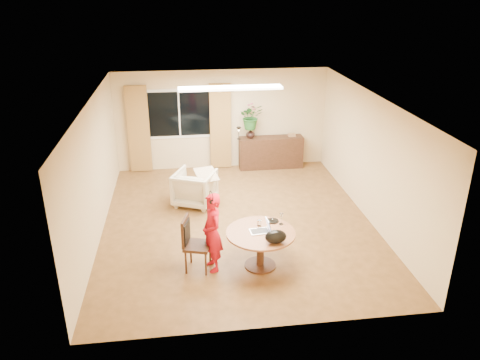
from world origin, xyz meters
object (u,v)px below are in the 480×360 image
Objects in this scene: child at (212,233)px; armchair at (195,188)px; dining_table at (261,239)px; dining_chair at (198,244)px; sideboard at (271,152)px.

armchair is at bearing 169.19° from child.
armchair reaches higher than dining_table.
armchair is (-1.03, 2.67, -0.15)m from dining_table.
child is at bearing 177.52° from dining_table.
dining_chair is at bearing -108.71° from child.
dining_table is at bearing 12.99° from dining_chair.
child is (-0.83, 0.04, 0.17)m from dining_table.
sideboard reaches higher than armchair.
armchair is at bearing 104.44° from dining_chair.
sideboard reaches higher than dining_table.
dining_table is 2.86m from armchair.
dining_table is 0.85m from child.
child is at bearing 117.85° from armchair.
armchair is at bearing -136.55° from sideboard.
dining_chair is 0.58× the size of sideboard.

